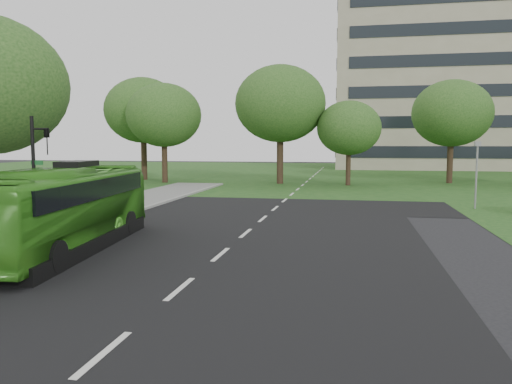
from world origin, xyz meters
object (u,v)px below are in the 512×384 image
tree_park_d (452,113)px  traffic_light (37,169)px  tree_park_b (280,104)px  tree_park_c (349,128)px  tree_park_a (164,115)px  camera_pole (477,166)px  tree_park_f (143,110)px  office_building (475,83)px  bus (66,209)px

tree_park_d → traffic_light: bearing=-122.1°
tree_park_b → tree_park_d: 15.75m
tree_park_b → tree_park_c: bearing=-6.5°
tree_park_a → tree_park_c: tree_park_a is taller
tree_park_c → camera_pole: 16.50m
tree_park_f → camera_pole: bearing=-32.7°
office_building → camera_pole: office_building is taller
tree_park_b → camera_pole: tree_park_b is taller
tree_park_f → bus: (10.94, -31.88, -5.54)m
tree_park_b → tree_park_c: (6.14, -0.70, -2.22)m
tree_park_a → tree_park_c: (16.98, 0.03, -1.27)m
tree_park_f → camera_pole: (27.58, -17.68, -4.51)m
tree_park_a → tree_park_d: size_ratio=0.98×
office_building → tree_park_a: bearing=-134.7°
tree_park_d → tree_park_b: bearing=-167.3°
tree_park_a → traffic_light: size_ratio=1.97×
office_building → tree_park_a: (-35.01, -35.36, -6.22)m
tree_park_c → tree_park_d: 10.20m
tree_park_c → tree_park_f: tree_park_f is taller
tree_park_a → bus: size_ratio=0.90×
tree_park_a → traffic_light: tree_park_a is taller
bus → camera_pole: (16.63, 14.20, 1.03)m
tree_park_d → office_building: bearing=74.2°
tree_park_f → bus: tree_park_f is taller
traffic_light → camera_pole: size_ratio=1.23×
tree_park_a → traffic_light: bearing=-77.9°
traffic_light → camera_pole: bearing=57.5°
tree_park_b → tree_park_c: size_ratio=1.45×
office_building → tree_park_b: (-24.17, -34.63, -5.27)m
traffic_light → tree_park_c: bearing=89.6°
tree_park_b → traffic_light: size_ratio=2.28×
tree_park_c → traffic_light: 30.22m
office_building → bus: 70.66m
tree_park_d → traffic_light: (-20.19, -32.23, -3.65)m
tree_park_d → tree_park_f: tree_park_f is taller
tree_park_a → bus: (7.55, -28.80, -4.85)m
tree_park_c → office_building: bearing=63.0°
office_building → tree_park_c: bearing=-117.0°
office_building → tree_park_d: office_building is taller
camera_pole → traffic_light: bearing=-145.2°
tree_park_a → office_building: bearing=45.3°
tree_park_b → bus: 30.27m
tree_park_a → tree_park_f: (-3.39, 3.08, 0.68)m
tree_park_b → tree_park_f: (-14.24, 2.35, -0.26)m
traffic_light → camera_pole: traffic_light is taller
tree_park_d → bus: tree_park_d is taller
office_building → tree_park_b: 42.56m
tree_park_b → bus: size_ratio=1.04×
traffic_light → tree_park_d: bearing=78.9°
tree_park_a → tree_park_c: size_ratio=1.25×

